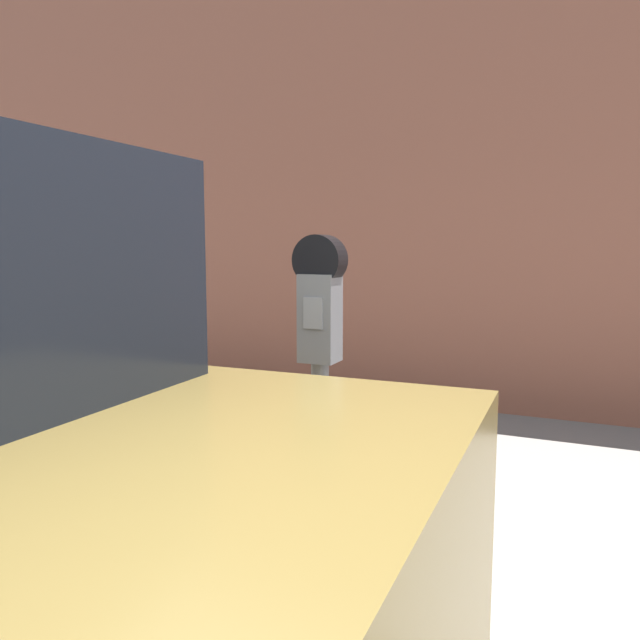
{
  "coord_description": "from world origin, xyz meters",
  "views": [
    {
      "loc": [
        0.67,
        -1.21,
        1.59
      ],
      "look_at": [
        -0.4,
        1.2,
        1.27
      ],
      "focal_mm": 35.0,
      "sensor_mm": 36.0,
      "label": 1
    }
  ],
  "objects": [
    {
      "name": "parking_meter",
      "position": [
        -0.4,
        1.2,
        1.14
      ],
      "size": [
        0.21,
        0.14,
        1.5
      ],
      "color": "slate",
      "rests_on": "sidewalk"
    },
    {
      "name": "building_facade",
      "position": [
        0.0,
        4.87,
        2.63
      ],
      "size": [
        24.0,
        0.3,
        5.25
      ],
      "color": "#935642",
      "rests_on": "ground_plane"
    },
    {
      "name": "sidewalk",
      "position": [
        0.0,
        2.2,
        0.07
      ],
      "size": [
        24.0,
        2.8,
        0.13
      ],
      "color": "#BCB7AD",
      "rests_on": "ground_plane"
    }
  ]
}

